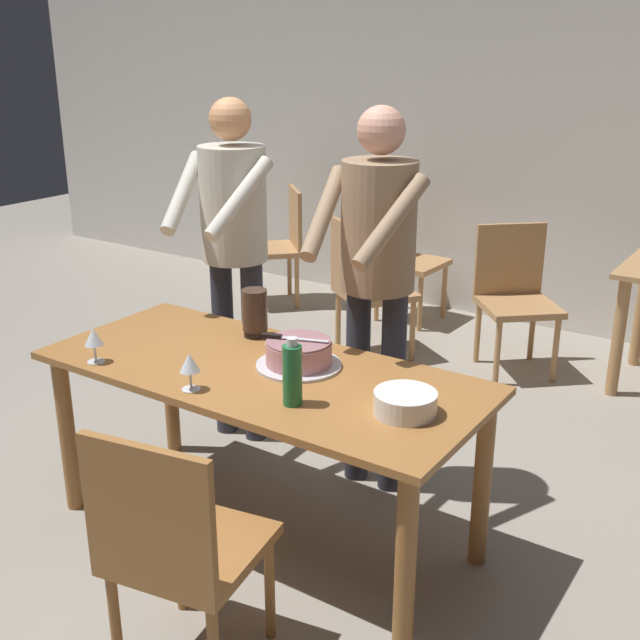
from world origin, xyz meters
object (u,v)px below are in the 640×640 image
Objects in this scene: background_chair_3 at (365,285)px; wine_glass_near at (94,338)px; water_bottle at (292,374)px; person_cutting_cake at (377,261)px; wine_glass_far at (190,364)px; person_standing_beside at (233,235)px; cake_knife at (281,337)px; hurricane_lamp at (255,313)px; plate_stack at (405,403)px; background_chair_2 at (403,253)px; cake_on_platter at (299,354)px; chair_near_side at (177,545)px; background_chair_1 at (279,242)px; background_chair_0 at (515,293)px; main_dining_table at (261,394)px.

wine_glass_near is at bearing -88.06° from background_chair_3.
water_bottle is 0.15× the size of person_cutting_cake.
person_standing_beside is (-0.56, 0.93, 0.22)m from wine_glass_far.
person_standing_beside is at bearing 141.28° from cake_knife.
person_cutting_cake is at bearing 76.50° from cake_knife.
wine_glass_near is 0.08× the size of person_cutting_cake.
wine_glass_near is 0.68m from hurricane_lamp.
plate_stack is at bearing 12.60° from wine_glass_near.
water_bottle is (0.38, 0.11, 0.01)m from wine_glass_far.
cake_knife is at bearing -69.06° from background_chair_3.
person_standing_beside is 1.42m from background_chair_3.
background_chair_2 is at bearing 94.96° from person_standing_beside.
water_bottle is 3.17m from background_chair_2.
background_chair_2 is at bearing 109.55° from cake_on_platter.
cake_knife is 0.29× the size of background_chair_2.
person_standing_beside is 1.91× the size of background_chair_3.
wine_glass_near is 0.16× the size of chair_near_side.
plate_stack is at bearing 19.40° from wine_glass_far.
cake_knife is at bearing -71.91° from background_chair_2.
cake_on_platter is 0.93m from chair_near_side.
chair_near_side is at bearing -86.25° from person_cutting_cake.
chair_near_side is at bearing -118.43° from plate_stack.
background_chair_3 is at bearing -28.52° from background_chair_1.
chair_near_side is at bearing -71.08° from background_chair_3.
water_bottle is at bearing -58.44° from cake_on_platter.
background_chair_1 is (-2.00, 0.25, 0.00)m from background_chair_0.
wine_glass_far is 0.16× the size of background_chair_1.
water_bottle is 0.28× the size of background_chair_0.
water_bottle reaches higher than wine_glass_near.
wine_glass_far is 0.69m from chair_near_side.
cake_on_platter is 1.55× the size of plate_stack.
background_chair_1 is 1.00× the size of background_chair_3.
water_bottle is at bearing -47.27° from cake_knife.
wine_glass_near is 0.89m from water_bottle.
cake_knife is at bearing 132.73° from water_bottle.
chair_near_side and background_chair_3 have the same top height.
background_chair_2 is (-0.94, 2.66, -0.31)m from cake_on_platter.
water_bottle is at bearing 8.07° from wine_glass_near.
plate_stack is 0.13× the size of person_cutting_cake.
background_chair_0 is at bearing -7.22° from background_chair_1.
person_cutting_cake is (0.41, 0.33, 0.22)m from hurricane_lamp.
cake_on_platter is at bearing 42.03° from main_dining_table.
cake_on_platter is at bearing 30.65° from wine_glass_near.
wine_glass_near is 0.58× the size of water_bottle.
main_dining_table is 0.24m from cake_knife.
chair_near_side is (0.91, -1.40, -0.58)m from person_standing_beside.
background_chair_2 reaches higher than cake_on_platter.
hurricane_lamp is 0.23× the size of background_chair_3.
main_dining_table is 1.99× the size of background_chair_2.
water_bottle is 3.46m from background_chair_1.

